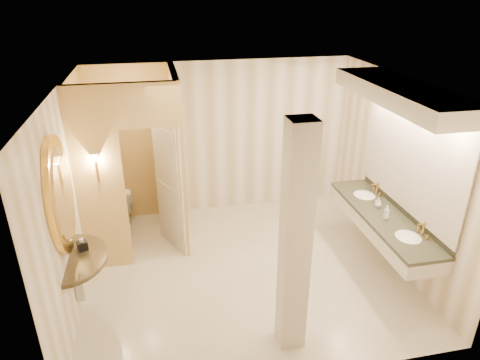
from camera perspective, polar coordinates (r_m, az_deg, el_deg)
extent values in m
plane|color=silver|center=(6.44, 0.59, -11.75)|extent=(4.50, 4.50, 0.00)
plane|color=silver|center=(5.31, 0.72, 12.42)|extent=(4.50, 4.50, 0.00)
cube|color=white|center=(7.57, -2.57, 5.55)|extent=(4.50, 0.02, 2.70)
cube|color=white|center=(4.09, 6.73, -12.75)|extent=(4.50, 0.02, 2.70)
cube|color=white|center=(5.75, -21.85, -2.73)|extent=(0.02, 4.00, 2.70)
cube|color=white|center=(6.56, 20.24, 0.90)|extent=(0.02, 4.00, 2.70)
cube|color=#E7CE79|center=(6.79, -8.22, 3.03)|extent=(0.10, 1.50, 2.70)
cube|color=#E7CE79|center=(6.15, -18.21, -0.40)|extent=(0.65, 0.10, 2.70)
cube|color=#E7CE79|center=(5.75, -12.35, 9.74)|extent=(0.80, 0.10, 0.60)
cube|color=beige|center=(6.54, -9.35, -0.78)|extent=(0.40, 0.74, 2.10)
cylinder|color=#BC8B3C|center=(6.00, -18.52, 1.05)|extent=(0.03, 0.03, 0.30)
cone|color=beige|center=(5.93, -18.78, 2.82)|extent=(0.14, 0.14, 0.14)
cube|color=beige|center=(6.45, 18.52, -5.44)|extent=(0.60, 2.26, 0.24)
cube|color=black|center=(6.39, 18.66, -4.51)|extent=(0.64, 2.30, 0.05)
cube|color=black|center=(6.50, 20.89, -3.66)|extent=(0.03, 2.26, 0.10)
ellipsoid|color=white|center=(5.96, 21.45, -7.43)|extent=(0.40, 0.44, 0.15)
cylinder|color=#BC8B3C|center=(6.00, 23.26, -6.08)|extent=(0.03, 0.03, 0.22)
ellipsoid|color=white|center=(6.86, 16.21, -2.26)|extent=(0.40, 0.44, 0.15)
cylinder|color=#BC8B3C|center=(6.90, 17.81, -1.13)|extent=(0.03, 0.03, 0.22)
cube|color=white|center=(6.18, 21.93, 2.72)|extent=(0.03, 2.26, 1.40)
cube|color=beige|center=(5.79, 21.00, 10.74)|extent=(0.75, 2.46, 0.22)
cylinder|color=black|center=(5.54, -21.64, -9.82)|extent=(1.06, 1.06, 0.05)
cube|color=beige|center=(5.70, -20.76, -12.30)|extent=(0.10, 0.10, 0.60)
cylinder|color=#ECBB45|center=(5.13, -22.88, -1.90)|extent=(0.07, 1.06, 1.06)
cylinder|color=white|center=(5.12, -22.45, -1.87)|extent=(0.02, 0.85, 0.85)
cube|color=beige|center=(4.59, 7.38, -8.23)|extent=(0.28, 0.28, 2.70)
cube|color=black|center=(5.60, -20.28, -8.20)|extent=(0.15, 0.15, 0.11)
imported|color=white|center=(7.54, -15.70, -3.25)|extent=(0.48, 0.82, 0.82)
imported|color=beige|center=(6.54, 17.93, -2.81)|extent=(0.08, 0.08, 0.13)
imported|color=silver|center=(6.51, 17.98, -3.02)|extent=(0.12, 0.12, 0.12)
imported|color=#C6B28C|center=(6.21, 18.95, -4.10)|extent=(0.10, 0.10, 0.20)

